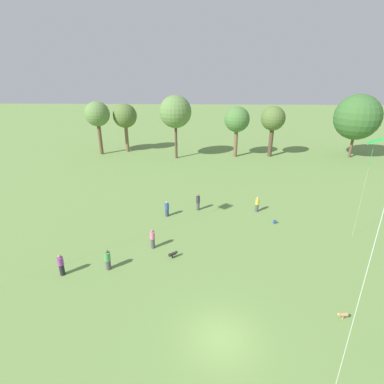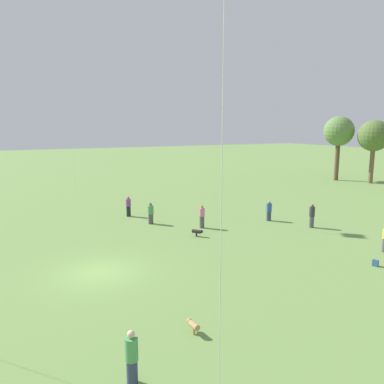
# 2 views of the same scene
# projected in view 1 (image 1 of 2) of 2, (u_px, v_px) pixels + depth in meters

# --- Properties ---
(ground_plane) EXTENTS (240.00, 240.00, 0.00)m
(ground_plane) POSITION_uv_depth(u_px,v_px,m) (221.00, 338.00, 17.53)
(ground_plane) COLOR #6B8E47
(tree_0) EXTENTS (4.28, 4.28, 9.33)m
(tree_0) POSITION_uv_depth(u_px,v_px,m) (97.00, 115.00, 52.14)
(tree_0) COLOR brown
(tree_0) RESTS_ON ground_plane
(tree_1) EXTENTS (4.28, 4.28, 8.74)m
(tree_1) POSITION_uv_depth(u_px,v_px,m) (125.00, 116.00, 54.01)
(tree_1) COLOR brown
(tree_1) RESTS_ON ground_plane
(tree_2) EXTENTS (5.32, 5.32, 10.56)m
(tree_2) POSITION_uv_depth(u_px,v_px,m) (175.00, 112.00, 49.43)
(tree_2) COLOR brown
(tree_2) RESTS_ON ground_plane
(tree_3) EXTENTS (4.29, 4.29, 8.65)m
(tree_3) POSITION_uv_depth(u_px,v_px,m) (237.00, 120.00, 50.91)
(tree_3) COLOR brown
(tree_3) RESTS_ON ground_plane
(tree_4) EXTENTS (4.11, 4.11, 8.72)m
(tree_4) POSITION_uv_depth(u_px,v_px,m) (273.00, 119.00, 50.99)
(tree_4) COLOR brown
(tree_4) RESTS_ON ground_plane
(tree_5) EXTENTS (7.51, 7.51, 10.70)m
(tree_5) POSITION_uv_depth(u_px,v_px,m) (357.00, 117.00, 50.22)
(tree_5) COLOR brown
(tree_5) RESTS_ON ground_plane
(person_1) EXTENTS (0.52, 0.52, 1.71)m
(person_1) POSITION_uv_depth(u_px,v_px,m) (257.00, 204.00, 32.66)
(person_1) COLOR #4C4C51
(person_1) RESTS_ON ground_plane
(person_3) EXTENTS (0.67, 0.67, 1.75)m
(person_3) POSITION_uv_depth(u_px,v_px,m) (108.00, 260.00, 23.25)
(person_3) COLOR #4C4C51
(person_3) RESTS_ON ground_plane
(person_4) EXTENTS (0.63, 0.63, 1.79)m
(person_4) POSITION_uv_depth(u_px,v_px,m) (61.00, 265.00, 22.60)
(person_4) COLOR #232328
(person_4) RESTS_ON ground_plane
(person_6) EXTENTS (0.59, 0.59, 1.82)m
(person_6) POSITION_uv_depth(u_px,v_px,m) (153.00, 239.00, 26.00)
(person_6) COLOR #4C4C51
(person_6) RESTS_ON ground_plane
(person_7) EXTENTS (0.54, 0.54, 1.72)m
(person_7) POSITION_uv_depth(u_px,v_px,m) (167.00, 209.00, 31.65)
(person_7) COLOR #333D5B
(person_7) RESTS_ON ground_plane
(person_8) EXTENTS (0.48, 0.48, 1.88)m
(person_8) POSITION_uv_depth(u_px,v_px,m) (198.00, 202.00, 32.99)
(person_8) COLOR #4C4C51
(person_8) RESTS_ON ground_plane
(kite_6) EXTENTS (1.50, 1.55, 9.35)m
(kite_6) POSITION_uv_depth(u_px,v_px,m) (374.00, 144.00, 24.69)
(kite_6) COLOR green
(kite_6) RESTS_ON ground_plane
(dog_0) EXTENTS (0.68, 0.29, 0.51)m
(dog_0) POSITION_uv_depth(u_px,v_px,m) (342.00, 315.00, 18.75)
(dog_0) COLOR tan
(dog_0) RESTS_ON ground_plane
(dog_1) EXTENTS (0.77, 0.66, 0.53)m
(dog_1) POSITION_uv_depth(u_px,v_px,m) (173.00, 254.00, 24.84)
(dog_1) COLOR black
(dog_1) RESTS_ON ground_plane
(picnic_bag_0) EXTENTS (0.35, 0.28, 0.37)m
(picnic_bag_0) POSITION_uv_depth(u_px,v_px,m) (275.00, 222.00, 30.35)
(picnic_bag_0) COLOR #33518C
(picnic_bag_0) RESTS_ON ground_plane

